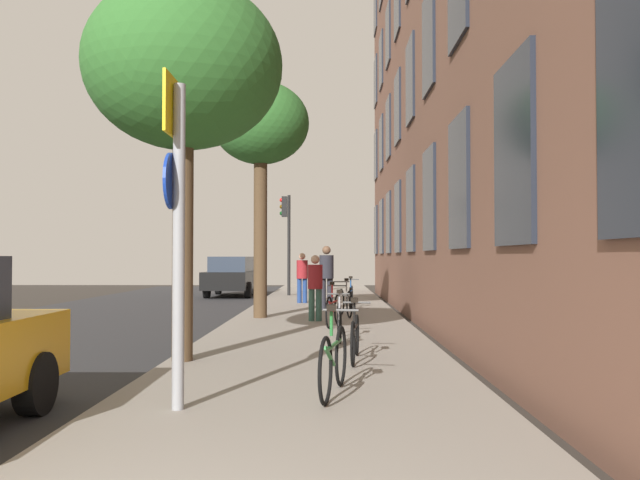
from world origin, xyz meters
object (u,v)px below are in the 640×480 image
object	(u,v)px
sign_post	(176,214)
bicycle_5	(351,296)
bicycle_4	(345,301)
pedestrian_0	(315,283)
tree_far	(261,127)
car_1	(232,276)
traffic_light	(286,227)
bicycle_1	(355,336)
bicycle_2	(339,320)
bicycle_3	(333,309)
tree_near	(184,68)
pedestrian_1	(326,273)
pedestrian_2	(302,274)
bicycle_0	(334,359)

from	to	relation	value
sign_post	bicycle_5	size ratio (longest dim) A/B	1.97
bicycle_4	sign_post	bearing A→B (deg)	-100.57
sign_post	pedestrian_0	world-z (taller)	sign_post
tree_far	car_1	bearing A→B (deg)	101.87
traffic_light	bicycle_1	xyz separation A→B (m)	(2.05, -16.40, -2.32)
traffic_light	bicycle_1	distance (m)	16.69
tree_far	bicycle_2	xyz separation A→B (m)	(1.89, -4.43, -4.38)
traffic_light	bicycle_4	xyz separation A→B (m)	(2.08, -9.20, -2.30)
bicycle_1	bicycle_3	size ratio (longest dim) A/B	1.01
tree_near	pedestrian_1	world-z (taller)	tree_near
pedestrian_0	pedestrian_2	world-z (taller)	pedestrian_2
bicycle_1	bicycle_2	distance (m)	2.41
sign_post	tree_near	distance (m)	3.91
traffic_light	bicycle_0	distance (m)	19.02
car_1	tree_far	bearing A→B (deg)	-78.13
traffic_light	bicycle_3	size ratio (longest dim) A/B	2.37
bicycle_2	pedestrian_0	bearing A→B (deg)	98.16
bicycle_3	car_1	distance (m)	13.40
tree_near	car_1	size ratio (longest dim) A/B	1.29
bicycle_2	pedestrian_2	xyz separation A→B (m)	(-1.07, 9.71, 0.58)
pedestrian_2	bicycle_5	bearing A→B (deg)	-58.95
tree_near	bicycle_2	xyz separation A→B (m)	(2.31, 2.42, -3.91)
pedestrian_1	car_1	distance (m)	9.10
traffic_light	bicycle_4	distance (m)	9.71
traffic_light	pedestrian_1	bearing A→B (deg)	-77.24
bicycle_1	bicycle_3	world-z (taller)	bicycle_3
pedestrian_1	traffic_light	bearing A→B (deg)	102.76
bicycle_0	pedestrian_0	size ratio (longest dim) A/B	1.11
bicycle_0	bicycle_1	size ratio (longest dim) A/B	1.03
pedestrian_0	car_1	bearing A→B (deg)	107.38
bicycle_1	tree_far	bearing A→B (deg)	106.94
tree_far	bicycle_2	world-z (taller)	tree_far
tree_far	bicycle_1	bearing A→B (deg)	-73.06
tree_near	bicycle_4	xyz separation A→B (m)	(2.54, 7.22, -3.89)
tree_near	tree_far	world-z (taller)	tree_far
pedestrian_1	car_1	bearing A→B (deg)	115.31
tree_near	tree_far	bearing A→B (deg)	86.47
pedestrian_0	pedestrian_1	size ratio (longest dim) A/B	0.85
bicycle_5	pedestrian_0	bearing A→B (deg)	-104.66
sign_post	bicycle_3	bearing A→B (deg)	78.53
bicycle_0	pedestrian_2	xyz separation A→B (m)	(-0.93, 14.51, 0.54)
sign_post	car_1	world-z (taller)	sign_post
tree_far	bicycle_0	xyz separation A→B (m)	(1.75, -9.22, -4.34)
bicycle_0	pedestrian_2	distance (m)	14.55
sign_post	bicycle_3	xyz separation A→B (m)	(1.60, 7.90, -1.55)
traffic_light	pedestrian_1	xyz separation A→B (m)	(1.60, -7.05, -1.64)
tree_near	bicycle_1	distance (m)	4.64
pedestrian_1	bicycle_2	bearing A→B (deg)	-87.87
pedestrian_2	tree_near	bearing A→B (deg)	-95.86
pedestrian_0	tree_far	bearing A→B (deg)	147.51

